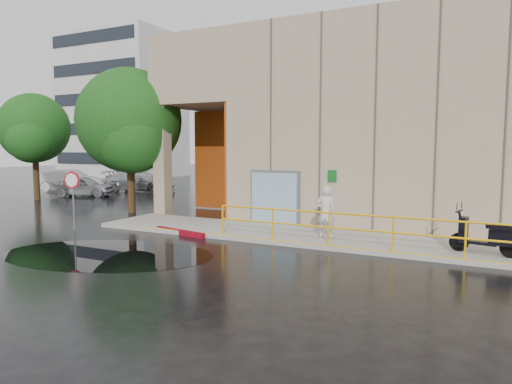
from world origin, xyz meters
TOP-DOWN VIEW (x-y plane):
  - ground at (0.00, 0.00)m, footprint 120.00×120.00m
  - sidewalk at (4.00, 4.50)m, footprint 20.00×3.00m
  - building at (5.10, 10.98)m, footprint 20.00×10.17m
  - guardrail at (4.25, 3.15)m, footprint 9.56×0.06m
  - distant_building at (-28.00, 27.98)m, footprint 12.00×8.08m
  - person at (2.84, 4.18)m, footprint 0.70×0.54m
  - scooter at (7.57, 3.94)m, footprint 1.89×0.97m
  - stop_sign at (-6.45, 2.06)m, footprint 0.67×0.19m
  - red_curb at (-2.29, 3.10)m, footprint 2.39×0.65m
  - puddle at (-2.38, -0.34)m, footprint 7.22×5.45m
  - car_a at (-15.48, 10.80)m, footprint 4.20×2.97m
  - car_b at (-18.74, 12.62)m, footprint 4.93×2.51m
  - car_c at (-14.42, 14.98)m, footprint 5.39×2.91m
  - tree_near at (-7.50, 6.47)m, footprint 4.92×4.92m
  - tree_far at (-16.38, 8.08)m, footprint 4.09×4.10m

SIDE VIEW (x-z plane):
  - ground at x=0.00m, z-range 0.00..0.00m
  - puddle at x=-2.38m, z-range 0.00..0.01m
  - sidewalk at x=4.00m, z-range 0.00..0.15m
  - red_curb at x=-2.29m, z-range 0.00..0.18m
  - car_a at x=-15.48m, z-range 0.00..1.33m
  - guardrail at x=4.25m, z-range 0.16..1.19m
  - car_c at x=-14.42m, z-range 0.00..1.49m
  - car_b at x=-18.74m, z-range 0.00..1.55m
  - scooter at x=7.57m, z-range 0.26..1.69m
  - person at x=2.84m, z-range 0.15..1.87m
  - stop_sign at x=-6.45m, z-range 0.54..2.78m
  - tree_far at x=-16.38m, z-range 0.94..7.25m
  - tree_near at x=-7.50m, z-range 0.77..7.63m
  - building at x=5.10m, z-range 0.21..8.21m
  - distant_building at x=-28.00m, z-range 0.00..15.00m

